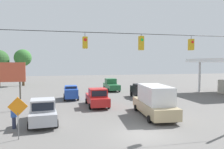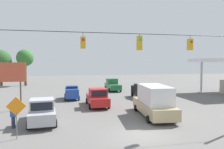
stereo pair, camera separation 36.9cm
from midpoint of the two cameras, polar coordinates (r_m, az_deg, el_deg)
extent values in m
plane|color=#605E5B|center=(16.09, 8.35, -15.30)|extent=(140.00, 140.00, 0.00)
cylinder|color=black|center=(15.89, 7.87, 10.48)|extent=(19.56, 0.04, 0.04)
cube|color=gold|center=(17.59, 20.28, 7.35)|extent=(0.32, 0.36, 0.84)
cylinder|color=black|center=(17.64, 20.32, 9.14)|extent=(0.03, 0.03, 0.27)
cylinder|color=red|center=(17.45, 20.63, 8.00)|extent=(0.20, 0.02, 0.20)
cube|color=gold|center=(15.82, 7.85, 8.14)|extent=(0.32, 0.36, 1.00)
cylinder|color=black|center=(15.88, 7.87, 10.21)|extent=(0.03, 0.03, 0.15)
cylinder|color=green|center=(15.66, 8.10, 9.01)|extent=(0.20, 0.02, 0.20)
cube|color=gold|center=(14.93, -6.88, 8.26)|extent=(0.32, 0.36, 0.78)
cylinder|color=black|center=(14.98, -6.89, 10.33)|extent=(0.03, 0.03, 0.31)
cylinder|color=red|center=(14.76, -6.81, 9.01)|extent=(0.20, 0.02, 0.20)
cube|color=red|center=(25.63, -3.47, -6.49)|extent=(2.10, 5.35, 0.90)
cube|color=red|center=(24.87, -3.26, -4.70)|extent=(1.93, 1.93, 0.90)
cube|color=black|center=(23.92, -2.90, -5.01)|extent=(1.67, 0.02, 0.63)
cylinder|color=black|center=(23.89, -5.34, -8.32)|extent=(0.22, 0.64, 0.64)
cylinder|color=black|center=(24.22, -0.37, -8.15)|extent=(0.22, 0.64, 0.64)
cylinder|color=black|center=(27.28, -6.21, -6.87)|extent=(0.22, 0.64, 0.64)
cylinder|color=black|center=(27.57, -1.86, -6.75)|extent=(0.22, 0.64, 0.64)
cube|color=tan|center=(21.30, 11.24, -8.42)|extent=(2.97, 7.28, 1.00)
cube|color=silver|center=(20.75, 11.59, -5.08)|extent=(2.56, 4.72, 1.61)
cube|color=black|center=(22.90, 9.74, -4.28)|extent=(1.88, 0.19, 1.13)
cylinder|color=black|center=(23.92, 12.16, -8.37)|extent=(0.28, 0.66, 0.64)
cylinder|color=black|center=(23.25, 6.62, -8.65)|extent=(0.28, 0.66, 0.64)
cylinder|color=black|center=(19.73, 16.69, -10.93)|extent=(0.28, 0.66, 0.64)
cylinder|color=black|center=(18.92, 10.03, -11.46)|extent=(0.28, 0.66, 0.64)
cube|color=#236038|center=(38.98, 0.48, -3.13)|extent=(2.02, 5.38, 0.90)
cube|color=#236038|center=(39.51, 0.26, -1.73)|extent=(1.81, 1.95, 0.90)
cube|color=black|center=(40.46, -0.06, -1.61)|extent=(1.55, 0.04, 0.63)
cylinder|color=black|center=(40.94, 1.22, -3.45)|extent=(0.23, 0.64, 0.64)
cylinder|color=black|center=(40.51, -1.44, -3.53)|extent=(0.23, 0.64, 0.64)
cylinder|color=black|center=(37.61, 2.54, -4.06)|extent=(0.23, 0.64, 0.64)
cylinder|color=black|center=(37.13, -0.35, -4.15)|extent=(0.23, 0.64, 0.64)
cube|color=#234CB2|center=(30.68, -10.14, -4.64)|extent=(1.76, 3.85, 1.20)
cube|color=#234CB2|center=(30.58, -10.15, -3.19)|extent=(1.62, 1.69, 0.36)
cube|color=black|center=(29.73, -10.09, -3.38)|extent=(1.40, 0.02, 0.25)
cylinder|color=black|center=(29.51, -11.75, -6.15)|extent=(0.22, 0.64, 0.64)
cylinder|color=black|center=(29.58, -8.33, -6.09)|extent=(0.22, 0.64, 0.64)
cylinder|color=black|center=(31.98, -11.79, -5.42)|extent=(0.22, 0.64, 0.64)
cylinder|color=black|center=(32.04, -8.64, -5.37)|extent=(0.22, 0.64, 0.64)
cube|color=#A8AAB2|center=(19.58, -17.23, -9.70)|extent=(2.45, 5.39, 0.90)
cube|color=#A8AAB2|center=(18.78, -17.28, -7.45)|extent=(2.02, 2.03, 0.90)
cube|color=black|center=(17.84, -17.31, -8.01)|extent=(1.62, 0.15, 0.63)
cylinder|color=black|center=(18.07, -20.54, -12.33)|extent=(0.27, 0.66, 0.64)
cylinder|color=black|center=(18.05, -13.93, -12.23)|extent=(0.27, 0.66, 0.64)
cylinder|color=black|center=(21.37, -19.95, -9.89)|extent=(0.27, 0.66, 0.64)
cylinder|color=black|center=(21.35, -14.40, -9.81)|extent=(0.27, 0.66, 0.64)
cube|color=black|center=(31.80, 7.91, -4.27)|extent=(1.83, 3.91, 1.28)
cube|color=black|center=(31.71, 7.92, -2.80)|extent=(1.67, 1.73, 0.36)
cube|color=black|center=(32.52, 7.39, -2.64)|extent=(1.45, 0.03, 0.25)
cylinder|color=black|center=(33.38, 8.60, -5.02)|extent=(0.22, 0.64, 0.64)
cylinder|color=black|center=(32.78, 5.64, -5.15)|extent=(0.22, 0.64, 0.64)
cylinder|color=black|center=(31.06, 10.30, -5.66)|extent=(0.22, 0.64, 0.64)
cylinder|color=black|center=(30.41, 7.13, -5.83)|extent=(0.22, 0.64, 0.64)
cone|color=orange|center=(18.63, -17.52, -11.64)|extent=(0.33, 0.33, 0.74)
cone|color=orange|center=(20.82, -17.42, -10.05)|extent=(0.33, 0.33, 0.74)
cone|color=orange|center=(23.39, -16.70, -8.57)|extent=(0.33, 0.33, 0.74)
cone|color=orange|center=(26.09, -16.46, -7.34)|extent=(0.33, 0.33, 0.74)
cone|color=orange|center=(28.54, -16.07, -6.42)|extent=(0.33, 0.33, 0.74)
cylinder|color=silver|center=(40.18, 22.54, -0.48)|extent=(0.36, 0.36, 5.33)
cylinder|color=#4C473D|center=(25.25, -22.34, -5.17)|extent=(0.16, 0.16, 3.03)
cube|color=#BF4C33|center=(25.29, -25.48, 0.55)|extent=(3.86, 0.12, 2.05)
cylinder|color=slate|center=(16.05, -23.03, -12.22)|extent=(0.06, 0.06, 1.80)
cube|color=orange|center=(15.76, -23.14, -7.64)|extent=(1.27, 0.04, 1.27)
cylinder|color=#2D334C|center=(18.84, -23.86, -11.37)|extent=(0.28, 0.28, 0.89)
cube|color=#3359B2|center=(18.66, -23.92, -9.01)|extent=(0.40, 0.24, 0.70)
sphere|color=tan|center=(18.56, -23.95, -7.54)|extent=(0.28, 0.28, 0.28)
cylinder|color=#4C3823|center=(50.98, -21.49, 0.13)|extent=(0.53, 0.53, 5.04)
sphere|color=#336B2D|center=(50.92, -21.57, 4.09)|extent=(3.64, 3.64, 3.64)
cylinder|color=#4C3823|center=(52.05, -26.77, -0.32)|extent=(0.55, 0.55, 4.34)
sphere|color=#2D5628|center=(51.96, -26.87, 3.39)|extent=(4.37, 4.37, 4.37)
camera|label=1|loc=(0.18, -89.56, 0.03)|focal=35.00mm
camera|label=2|loc=(0.18, 90.44, -0.03)|focal=35.00mm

